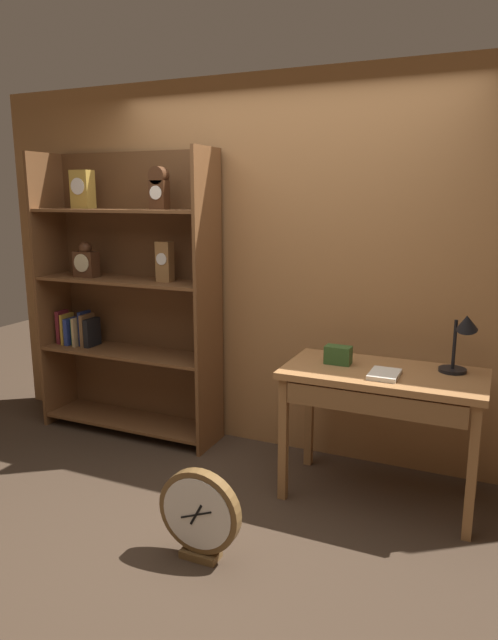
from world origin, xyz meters
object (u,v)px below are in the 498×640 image
at_px(toolbox_small, 338,355).
at_px(round_clock_large, 200,514).
at_px(open_repair_manual, 384,374).
at_px(bookshelf, 126,297).
at_px(workbench, 382,390).
at_px(desk_lamp, 462,337).

relative_size(toolbox_small, round_clock_large, 0.33).
distance_m(toolbox_small, round_clock_large, 1.24).
distance_m(toolbox_small, open_repair_manual, 0.34).
relative_size(bookshelf, round_clock_large, 4.43).
bearing_deg(bookshelf, open_repair_manual, -10.60).
relative_size(workbench, toolbox_small, 7.35).
height_order(desk_lamp, toolbox_small, desk_lamp).
bearing_deg(desk_lamp, workbench, -161.64).
xyz_separation_m(desk_lamp, open_repair_manual, (-0.38, -0.22, -0.21)).
bearing_deg(workbench, toolbox_small, 169.09).
height_order(open_repair_manual, round_clock_large, open_repair_manual).
relative_size(workbench, desk_lamp, 3.10).
bearing_deg(toolbox_small, round_clock_large, -112.61).
xyz_separation_m(workbench, open_repair_manual, (0.02, -0.08, 0.12)).
bearing_deg(toolbox_small, open_repair_manual, -24.04).
bearing_deg(workbench, round_clock_large, -126.50).
distance_m(bookshelf, desk_lamp, 2.41).
bearing_deg(toolbox_small, desk_lamp, 6.64).
height_order(bookshelf, open_repair_manual, bookshelf).
distance_m(workbench, open_repair_manual, 0.15).
xyz_separation_m(open_repair_manual, round_clock_large, (-0.72, -0.86, -0.57)).
bearing_deg(round_clock_large, desk_lamp, 44.33).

